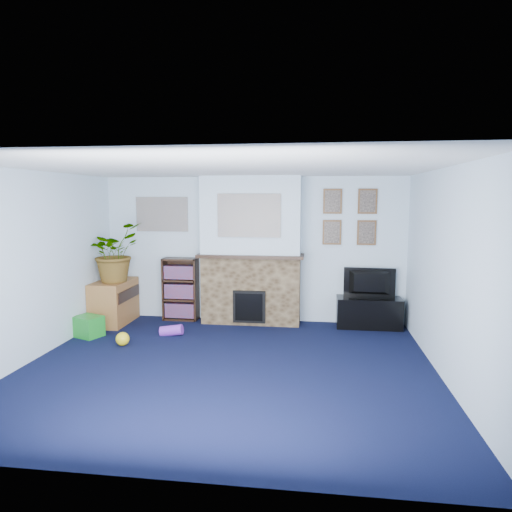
# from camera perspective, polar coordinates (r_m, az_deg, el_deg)

# --- Properties ---
(floor) EXTENTS (5.00, 4.50, 0.01)m
(floor) POSITION_cam_1_polar(r_m,az_deg,el_deg) (5.72, -3.61, -13.77)
(floor) COLOR black
(floor) RESTS_ON ground
(ceiling) EXTENTS (5.00, 4.50, 0.01)m
(ceiling) POSITION_cam_1_polar(r_m,az_deg,el_deg) (5.35, -3.82, 10.98)
(ceiling) COLOR white
(ceiling) RESTS_ON wall_back
(wall_back) EXTENTS (5.00, 0.04, 2.40)m
(wall_back) POSITION_cam_1_polar(r_m,az_deg,el_deg) (7.61, -0.42, 0.83)
(wall_back) COLOR silver
(wall_back) RESTS_ON ground
(wall_front) EXTENTS (5.00, 0.04, 2.40)m
(wall_front) POSITION_cam_1_polar(r_m,az_deg,el_deg) (3.28, -11.44, -7.94)
(wall_front) COLOR silver
(wall_front) RESTS_ON ground
(wall_left) EXTENTS (0.04, 4.50, 2.40)m
(wall_left) POSITION_cam_1_polar(r_m,az_deg,el_deg) (6.38, -26.32, -1.17)
(wall_left) COLOR silver
(wall_left) RESTS_ON ground
(wall_right) EXTENTS (0.04, 4.50, 2.40)m
(wall_right) POSITION_cam_1_polar(r_m,az_deg,el_deg) (5.50, 22.78, -2.21)
(wall_right) COLOR silver
(wall_right) RESTS_ON ground
(chimney_breast) EXTENTS (1.72, 0.50, 2.40)m
(chimney_breast) POSITION_cam_1_polar(r_m,az_deg,el_deg) (7.41, -0.64, 0.53)
(chimney_breast) COLOR brown
(chimney_breast) RESTS_ON ground
(collage_main) EXTENTS (1.00, 0.03, 0.68)m
(collage_main) POSITION_cam_1_polar(r_m,az_deg,el_deg) (7.15, -0.88, 5.08)
(collage_main) COLOR gray
(collage_main) RESTS_ON chimney_breast
(collage_left) EXTENTS (0.90, 0.03, 0.58)m
(collage_left) POSITION_cam_1_polar(r_m,az_deg,el_deg) (7.91, -11.67, 5.14)
(collage_left) COLOR gray
(collage_left) RESTS_ON wall_back
(portrait_tl) EXTENTS (0.30, 0.03, 0.40)m
(portrait_tl) POSITION_cam_1_polar(r_m,az_deg,el_deg) (7.47, 9.55, 6.76)
(portrait_tl) COLOR brown
(portrait_tl) RESTS_ON wall_back
(portrait_tr) EXTENTS (0.30, 0.03, 0.40)m
(portrait_tr) POSITION_cam_1_polar(r_m,az_deg,el_deg) (7.51, 13.77, 6.66)
(portrait_tr) COLOR brown
(portrait_tr) RESTS_ON wall_back
(portrait_bl) EXTENTS (0.30, 0.03, 0.40)m
(portrait_bl) POSITION_cam_1_polar(r_m,az_deg,el_deg) (7.49, 9.47, 2.94)
(portrait_bl) COLOR brown
(portrait_bl) RESTS_ON wall_back
(portrait_br) EXTENTS (0.30, 0.03, 0.40)m
(portrait_br) POSITION_cam_1_polar(r_m,az_deg,el_deg) (7.53, 13.66, 2.85)
(portrait_br) COLOR brown
(portrait_br) RESTS_ON wall_back
(tv_stand) EXTENTS (1.01, 0.43, 0.48)m
(tv_stand) POSITION_cam_1_polar(r_m,az_deg,el_deg) (7.54, 13.91, -6.97)
(tv_stand) COLOR black
(tv_stand) RESTS_ON ground
(television) EXTENTS (0.81, 0.15, 0.47)m
(television) POSITION_cam_1_polar(r_m,az_deg,el_deg) (7.46, 14.01, -3.30)
(television) COLOR black
(television) RESTS_ON tv_stand
(bookshelf) EXTENTS (0.58, 0.28, 1.05)m
(bookshelf) POSITION_cam_1_polar(r_m,az_deg,el_deg) (7.84, -9.38, -4.25)
(bookshelf) COLOR black
(bookshelf) RESTS_ON ground
(sideboard) EXTENTS (0.50, 0.91, 0.71)m
(sideboard) POSITION_cam_1_polar(r_m,az_deg,el_deg) (7.91, -17.31, -5.51)
(sideboard) COLOR #976130
(sideboard) RESTS_ON ground
(potted_plant) EXTENTS (0.91, 1.00, 0.95)m
(potted_plant) POSITION_cam_1_polar(r_m,az_deg,el_deg) (7.70, -17.36, 0.43)
(potted_plant) COLOR #26661E
(potted_plant) RESTS_ON sideboard
(mantel_clock) EXTENTS (0.09, 0.05, 0.13)m
(mantel_clock) POSITION_cam_1_polar(r_m,az_deg,el_deg) (7.36, -0.73, 0.77)
(mantel_clock) COLOR gold
(mantel_clock) RESTS_ON chimney_breast
(mantel_candle) EXTENTS (0.05, 0.05, 0.18)m
(mantel_candle) POSITION_cam_1_polar(r_m,az_deg,el_deg) (7.32, 1.75, 0.81)
(mantel_candle) COLOR #B2BFC6
(mantel_candle) RESTS_ON chimney_breast
(mantel_teddy) EXTENTS (0.12, 0.12, 0.12)m
(mantel_teddy) POSITION_cam_1_polar(r_m,az_deg,el_deg) (7.45, -4.66, 0.79)
(mantel_teddy) COLOR slate
(mantel_teddy) RESTS_ON chimney_breast
(mantel_can) EXTENTS (0.06, 0.06, 0.11)m
(mantel_can) POSITION_cam_1_polar(r_m,az_deg,el_deg) (7.30, 4.17, 0.62)
(mantel_can) COLOR orange
(mantel_can) RESTS_ON chimney_breast
(green_crate) EXTENTS (0.47, 0.43, 0.31)m
(green_crate) POSITION_cam_1_polar(r_m,az_deg,el_deg) (7.31, -20.23, -8.35)
(green_crate) COLOR #198C26
(green_crate) RESTS_ON ground
(toy_ball) EXTENTS (0.19, 0.19, 0.19)m
(toy_ball) POSITION_cam_1_polar(r_m,az_deg,el_deg) (6.74, -16.34, -9.96)
(toy_ball) COLOR yellow
(toy_ball) RESTS_ON ground
(toy_block) EXTENTS (0.22, 0.22, 0.22)m
(toy_block) POSITION_cam_1_polar(r_m,az_deg,el_deg) (7.34, -20.14, -8.54)
(toy_block) COLOR orange
(toy_block) RESTS_ON ground
(toy_tube) EXTENTS (0.35, 0.16, 0.20)m
(toy_tube) POSITION_cam_1_polar(r_m,az_deg,el_deg) (7.07, -10.52, -9.15)
(toy_tube) COLOR purple
(toy_tube) RESTS_ON ground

